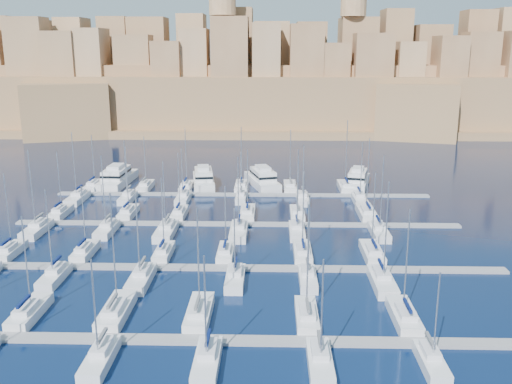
{
  "coord_description": "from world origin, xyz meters",
  "views": [
    {
      "loc": [
        6.43,
        -92.85,
        32.89
      ],
      "look_at": [
        3.79,
        6.0,
        7.52
      ],
      "focal_mm": 40.0,
      "sensor_mm": 36.0,
      "label": 1
    }
  ],
  "objects_px": {
    "sailboat_4": "(307,316)",
    "motor_yacht_a": "(117,177)",
    "motor_yacht_c": "(262,179)",
    "sailboat_2": "(116,311)",
    "motor_yacht_b": "(203,179)",
    "motor_yacht_d": "(358,180)"
  },
  "relations": [
    {
      "from": "sailboat_2",
      "to": "motor_yacht_b",
      "type": "xyz_separation_m",
      "value": [
        2.91,
        69.3,
        0.96
      ]
    },
    {
      "from": "sailboat_2",
      "to": "motor_yacht_a",
      "type": "height_order",
      "value": "sailboat_2"
    },
    {
      "from": "motor_yacht_b",
      "to": "motor_yacht_a",
      "type": "bearing_deg",
      "value": 177.45
    },
    {
      "from": "sailboat_2",
      "to": "motor_yacht_b",
      "type": "distance_m",
      "value": 69.36
    },
    {
      "from": "sailboat_4",
      "to": "motor_yacht_c",
      "type": "relative_size",
      "value": 0.87
    },
    {
      "from": "motor_yacht_b",
      "to": "motor_yacht_d",
      "type": "relative_size",
      "value": 1.05
    },
    {
      "from": "sailboat_2",
      "to": "motor_yacht_c",
      "type": "height_order",
      "value": "sailboat_2"
    },
    {
      "from": "sailboat_4",
      "to": "motor_yacht_a",
      "type": "bearing_deg",
      "value": 120.76
    },
    {
      "from": "sailboat_4",
      "to": "motor_yacht_a",
      "type": "distance_m",
      "value": 82.4
    },
    {
      "from": "sailboat_4",
      "to": "motor_yacht_b",
      "type": "xyz_separation_m",
      "value": [
        -20.84,
        69.85,
        0.97
      ]
    },
    {
      "from": "motor_yacht_a",
      "to": "motor_yacht_d",
      "type": "height_order",
      "value": "same"
    },
    {
      "from": "motor_yacht_d",
      "to": "sailboat_2",
      "type": "bearing_deg",
      "value": -120.19
    },
    {
      "from": "sailboat_2",
      "to": "motor_yacht_d",
      "type": "bearing_deg",
      "value": 59.81
    },
    {
      "from": "motor_yacht_b",
      "to": "motor_yacht_c",
      "type": "bearing_deg",
      "value": 1.47
    },
    {
      "from": "sailboat_4",
      "to": "motor_yacht_c",
      "type": "height_order",
      "value": "sailboat_4"
    },
    {
      "from": "motor_yacht_c",
      "to": "sailboat_2",
      "type": "bearing_deg",
      "value": -103.87
    },
    {
      "from": "motor_yacht_b",
      "to": "sailboat_2",
      "type": "bearing_deg",
      "value": -92.41
    },
    {
      "from": "sailboat_4",
      "to": "motor_yacht_b",
      "type": "distance_m",
      "value": 72.9
    },
    {
      "from": "motor_yacht_d",
      "to": "motor_yacht_c",
      "type": "bearing_deg",
      "value": 178.08
    },
    {
      "from": "motor_yacht_c",
      "to": "sailboat_4",
      "type": "bearing_deg",
      "value": -84.67
    },
    {
      "from": "motor_yacht_b",
      "to": "motor_yacht_c",
      "type": "distance_m",
      "value": 14.29
    },
    {
      "from": "motor_yacht_d",
      "to": "sailboat_4",
      "type": "bearing_deg",
      "value": -103.23
    }
  ]
}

